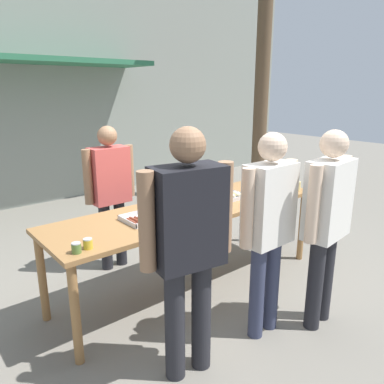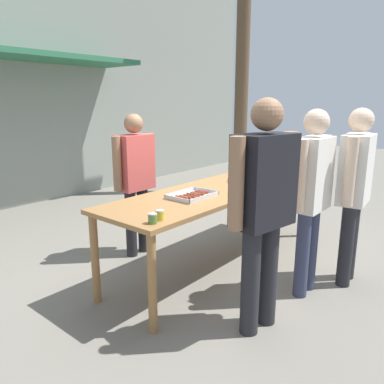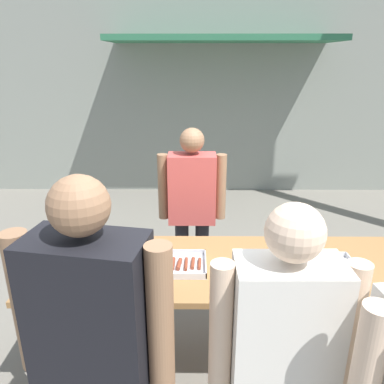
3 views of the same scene
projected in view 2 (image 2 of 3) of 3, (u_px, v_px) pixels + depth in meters
ground_plane at (221, 262)px, 4.15m from camera, size 24.00×24.00×0.00m
building_facade_back at (25, 69)px, 6.10m from camera, size 12.00×1.11×4.50m
serving_table at (222, 194)px, 3.97m from camera, size 2.91×0.84×0.86m
food_tray_sausages at (192, 196)px, 3.53m from camera, size 0.44×0.31×0.04m
food_tray_buns at (247, 179)px, 4.26m from camera, size 0.41×0.26×0.06m
condiment_jar_mustard at (153, 218)px, 2.77m from camera, size 0.07×0.07×0.08m
condiment_jar_ketchup at (160, 215)px, 2.85m from camera, size 0.07×0.07×0.08m
beer_cup at (302, 169)px, 4.73m from camera, size 0.08×0.08×0.10m
person_server_behind_table at (135, 173)px, 4.18m from camera, size 0.59×0.23×1.61m
person_customer_holding_hotdog at (263, 199)px, 2.72m from camera, size 0.68×0.34×1.77m
person_customer_with_cup at (355, 183)px, 3.49m from camera, size 0.63×0.29×1.68m
person_customer_waiting_in_line at (311, 188)px, 3.28m from camera, size 0.60×0.23×1.68m
utility_pole at (243, 26)px, 6.78m from camera, size 1.10×0.25×6.00m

